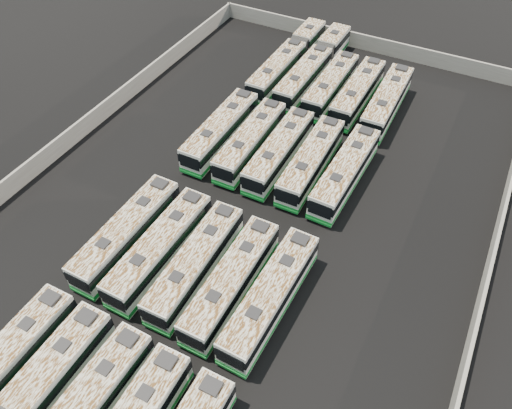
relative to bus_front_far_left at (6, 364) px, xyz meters
name	(u,v)px	position (x,y,z in m)	size (l,w,h in m)	color
ground	(244,215)	(7.43, 22.52, -1.80)	(140.00, 140.00, 0.00)	black
perimeter_wall	(244,207)	(7.43, 22.52, -0.70)	(45.20, 73.20, 2.20)	slate
bus_front_far_left	(6,364)	(0.00, 0.00, 0.00)	(2.77, 12.55, 3.53)	beige
bus_front_left	(40,389)	(3.62, -0.21, 0.06)	(2.78, 12.92, 3.64)	beige
bus_midfront_far_left	(127,233)	(0.05, 14.17, 0.05)	(2.77, 12.88, 3.63)	beige
bus_midfront_left	(160,248)	(3.71, 14.09, 0.05)	(2.82, 12.86, 3.62)	beige
bus_midfront_center	(196,264)	(7.35, 14.13, 0.01)	(2.97, 12.66, 3.55)	beige
bus_midfront_right	(231,282)	(10.97, 13.94, 0.02)	(2.74, 12.65, 3.56)	beige
bus_midfront_far_right	(271,297)	(14.52, 14.11, 0.05)	(2.97, 12.92, 3.63)	beige
bus_midback_far_left	(221,131)	(-0.06, 30.98, 0.06)	(2.81, 12.92, 3.64)	beige
bus_midback_left	(251,141)	(3.72, 30.91, 0.02)	(2.90, 12.70, 3.57)	beige
bus_midback_center	(279,151)	(7.20, 30.84, 0.02)	(2.80, 12.66, 3.56)	beige
bus_midback_right	(311,161)	(10.84, 30.92, 0.02)	(2.90, 12.67, 3.56)	beige
bus_midback_far_right	(345,172)	(14.57, 30.95, 0.04)	(3.01, 12.88, 3.62)	beige
bus_back_far_left	(288,59)	(0.00, 48.43, -0.02)	(2.68, 19.31, 3.50)	beige
bus_back_left	(314,66)	(3.68, 48.51, 0.00)	(2.75, 19.45, 3.53)	beige
bus_back_center	(331,86)	(7.35, 45.14, 0.01)	(2.66, 12.56, 3.54)	beige
bus_back_right	(357,93)	(10.84, 45.16, 0.02)	(2.75, 12.69, 3.57)	beige
bus_back_far_right	(387,102)	(14.57, 44.89, 0.06)	(2.94, 12.99, 3.65)	beige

